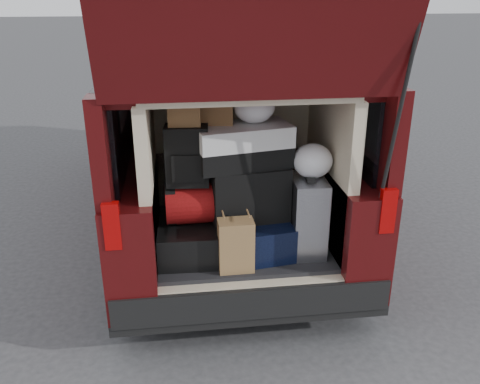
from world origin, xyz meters
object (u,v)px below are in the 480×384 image
object	(u,v)px
silver_roller	(307,215)
red_duffel	(198,202)
black_soft_case	(248,192)
backpack	(187,156)
kraft_bag	(236,245)
twotone_duffel	(242,146)
black_hardshell	(190,237)
navy_hardshell	(253,234)

from	to	relation	value
silver_roller	red_duffel	bearing A→B (deg)	175.52
black_soft_case	backpack	distance (m)	0.52
kraft_bag	backpack	distance (m)	0.69
twotone_duffel	black_soft_case	bearing A→B (deg)	-31.60
black_hardshell	twotone_duffel	size ratio (longest dim) A/B	0.92
silver_roller	black_soft_case	distance (m)	0.45
red_duffel	navy_hardshell	bearing A→B (deg)	-6.39
black_soft_case	twotone_duffel	world-z (taller)	twotone_duffel
black_hardshell	navy_hardshell	xyz separation A→B (m)	(0.46, -0.02, 0.01)
silver_roller	black_soft_case	world-z (taller)	black_soft_case
kraft_bag	backpack	size ratio (longest dim) A/B	0.89
black_hardshell	black_soft_case	bearing A→B (deg)	3.34
backpack	twotone_duffel	bearing A→B (deg)	12.72
red_duffel	black_soft_case	world-z (taller)	black_soft_case
black_soft_case	kraft_bag	bearing A→B (deg)	-119.56
black_hardshell	backpack	bearing A→B (deg)	-75.00
navy_hardshell	black_soft_case	xyz separation A→B (m)	(-0.03, 0.03, 0.32)
red_duffel	black_soft_case	distance (m)	0.36
silver_roller	kraft_bag	distance (m)	0.58
backpack	twotone_duffel	world-z (taller)	backpack
navy_hardshell	kraft_bag	bearing A→B (deg)	-128.84
black_hardshell	backpack	size ratio (longest dim) A/B	1.46
navy_hardshell	twotone_duffel	world-z (taller)	twotone_duffel
navy_hardshell	black_soft_case	distance (m)	0.32
navy_hardshell	backpack	size ratio (longest dim) A/B	1.40
kraft_bag	black_soft_case	size ratio (longest dim) A/B	0.68
silver_roller	black_hardshell	bearing A→B (deg)	176.64
red_duffel	silver_roller	bearing A→B (deg)	-8.97
kraft_bag	red_duffel	xyz separation A→B (m)	(-0.23, 0.29, 0.21)
silver_roller	kraft_bag	bearing A→B (deg)	-157.02
black_soft_case	backpack	size ratio (longest dim) A/B	1.31
silver_roller	twotone_duffel	distance (m)	0.68
navy_hardshell	silver_roller	world-z (taller)	silver_roller
black_hardshell	black_soft_case	distance (m)	0.54
kraft_bag	twotone_duffel	size ratio (longest dim) A/B	0.57
black_soft_case	twotone_duffel	size ratio (longest dim) A/B	0.83
silver_roller	kraft_bag	world-z (taller)	silver_roller
navy_hardshell	kraft_bag	world-z (taller)	kraft_bag
kraft_bag	backpack	bearing A→B (deg)	137.80
red_duffel	kraft_bag	bearing A→B (deg)	-54.05
twotone_duffel	red_duffel	bearing A→B (deg)	172.48
black_soft_case	backpack	world-z (taller)	backpack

